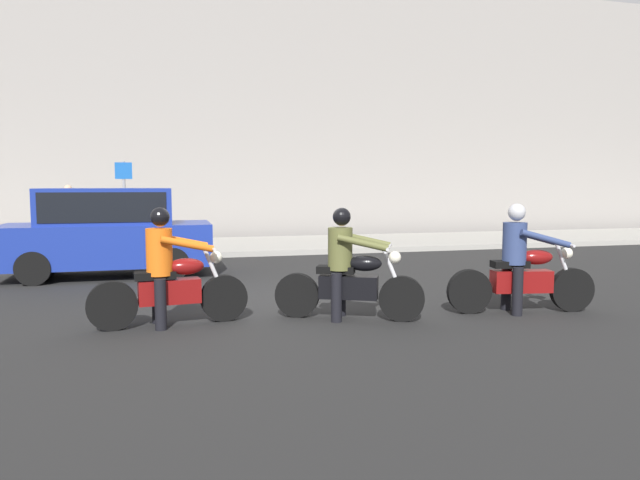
# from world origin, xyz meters

# --- Properties ---
(ground_plane) EXTENTS (80.00, 80.00, 0.00)m
(ground_plane) POSITION_xyz_m (0.00, 0.00, 0.00)
(ground_plane) COLOR black
(sidewalk_slab) EXTENTS (40.00, 4.40, 0.14)m
(sidewalk_slab) POSITION_xyz_m (0.00, 8.00, 0.07)
(sidewalk_slab) COLOR #99968E
(sidewalk_slab) RESTS_ON ground_plane
(building_facade) EXTENTS (40.00, 1.40, 9.06)m
(building_facade) POSITION_xyz_m (0.00, 11.40, 4.53)
(building_facade) COLOR gray
(building_facade) RESTS_ON ground_plane
(motorcycle_with_rider_orange_stripe) EXTENTS (2.09, 0.70, 1.57)m
(motorcycle_with_rider_orange_stripe) POSITION_xyz_m (-1.69, -1.37, 0.64)
(motorcycle_with_rider_orange_stripe) COLOR black
(motorcycle_with_rider_orange_stripe) RESTS_ON ground_plane
(motorcycle_with_rider_denim_blue) EXTENTS (2.19, 0.76, 1.60)m
(motorcycle_with_rider_denim_blue) POSITION_xyz_m (3.29, -1.85, 0.65)
(motorcycle_with_rider_denim_blue) COLOR black
(motorcycle_with_rider_denim_blue) RESTS_ON ground_plane
(motorcycle_with_rider_olive) EXTENTS (1.94, 1.06, 1.55)m
(motorcycle_with_rider_olive) POSITION_xyz_m (0.72, -1.61, 0.64)
(motorcycle_with_rider_olive) COLOR black
(motorcycle_with_rider_olive) RESTS_ON ground_plane
(parked_hatchback_cobalt_blue) EXTENTS (4.08, 1.76, 1.80)m
(parked_hatchback_cobalt_blue) POSITION_xyz_m (-2.84, 3.30, 0.94)
(parked_hatchback_cobalt_blue) COLOR navy
(parked_hatchback_cobalt_blue) RESTS_ON ground_plane
(street_sign_post) EXTENTS (0.44, 0.08, 2.36)m
(street_sign_post) POSITION_xyz_m (-2.75, 7.26, 1.58)
(street_sign_post) COLOR gray
(street_sign_post) RESTS_ON sidewalk_slab
(pedestrian_bystander) EXTENTS (0.34, 0.34, 1.73)m
(pedestrian_bystander) POSITION_xyz_m (-4.25, 8.02, 1.15)
(pedestrian_bystander) COLOR black
(pedestrian_bystander) RESTS_ON sidewalk_slab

